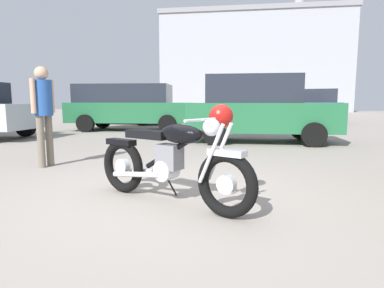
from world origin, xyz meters
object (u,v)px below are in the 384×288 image
at_px(red_hatchback_near, 258,108).
at_px(white_estate_far, 129,106).
at_px(vintage_motorcycle, 173,158).
at_px(dark_sedan_left, 131,105).
at_px(bystander, 43,106).
at_px(silver_sedan_mid, 297,105).

bearing_deg(red_hatchback_near, white_estate_far, 146.72).
distance_m(vintage_motorcycle, dark_sedan_left, 12.97).
xyz_separation_m(bystander, dark_sedan_left, (-3.02, 10.24, -0.10)).
xyz_separation_m(vintage_motorcycle, red_hatchback_near, (0.69, 5.67, 0.43)).
height_order(bystander, red_hatchback_near, red_hatchback_near).
height_order(bystander, white_estate_far, white_estate_far).
height_order(white_estate_far, dark_sedan_left, dark_sedan_left).
distance_m(red_hatchback_near, dark_sedan_left, 8.74).
xyz_separation_m(dark_sedan_left, silver_sedan_mid, (8.14, 3.31, 0.02)).
distance_m(vintage_motorcycle, bystander, 3.06).
relative_size(red_hatchback_near, dark_sedan_left, 0.98).
height_order(vintage_motorcycle, silver_sedan_mid, silver_sedan_mid).
xyz_separation_m(bystander, red_hatchback_near, (3.35, 4.25, -0.10)).
bearing_deg(dark_sedan_left, bystander, 115.85).
bearing_deg(silver_sedan_mid, bystander, 79.55).
relative_size(vintage_motorcycle, white_estate_far, 0.40).
distance_m(vintage_motorcycle, silver_sedan_mid, 15.17).
bearing_deg(vintage_motorcycle, dark_sedan_left, 139.32).
bearing_deg(red_hatchback_near, dark_sedan_left, 131.48).
relative_size(red_hatchback_near, silver_sedan_mid, 0.82).
relative_size(white_estate_far, dark_sedan_left, 1.19).
distance_m(bystander, dark_sedan_left, 10.67).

